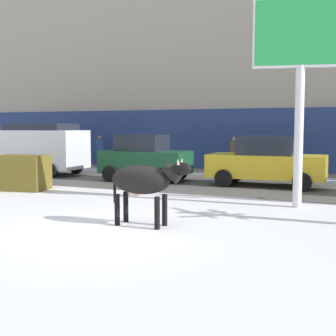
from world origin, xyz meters
TOP-DOWN VIEW (x-y plane):
  - ground_plane at (0.00, 0.00)m, footprint 120.00×120.00m
  - road_strip at (0.00, 8.06)m, footprint 60.00×5.60m
  - building_facade at (0.00, 14.96)m, footprint 44.00×6.10m
  - cow_black at (0.51, 0.67)m, footprint 1.89×0.61m
  - billboard at (3.31, 4.35)m, footprint 2.50×0.77m
  - car_white_van at (-8.73, 8.14)m, footprint 4.63×2.18m
  - car_darkgreen_hatchback at (-3.10, 7.92)m, footprint 3.53×1.97m
  - car_yellow_sedan at (1.69, 8.32)m, footprint 4.23×2.04m
  - pedestrian_near_billboard at (-7.32, 11.24)m, footprint 0.36×0.24m
  - pedestrian_by_cars at (-0.30, 11.24)m, footprint 0.36×0.24m
  - dumpster at (-5.85, 3.94)m, footprint 1.88×1.40m

SIDE VIEW (x-z plane):
  - ground_plane at x=0.00m, z-range 0.00..0.00m
  - road_strip at x=0.00m, z-range 0.00..0.01m
  - dumpster at x=-5.85m, z-range 0.00..1.20m
  - pedestrian_near_billboard at x=-7.32m, z-range 0.01..1.74m
  - pedestrian_by_cars at x=-0.30m, z-range 0.01..1.74m
  - car_yellow_sedan at x=1.69m, z-range -0.01..1.83m
  - car_darkgreen_hatchback at x=-3.10m, z-range 0.00..1.86m
  - cow_black at x=0.51m, z-range 0.22..1.76m
  - car_white_van at x=-8.73m, z-range 0.08..2.40m
  - billboard at x=3.31m, z-range 1.53..7.09m
  - building_facade at x=0.00m, z-range -0.02..12.98m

